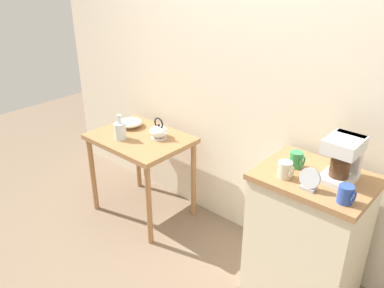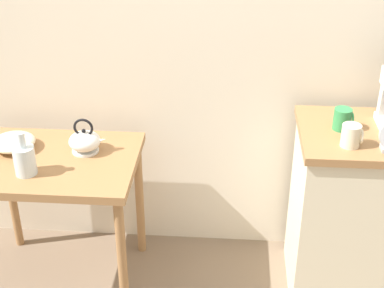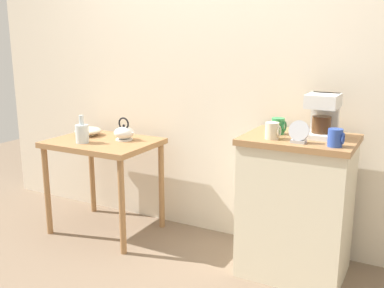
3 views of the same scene
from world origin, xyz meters
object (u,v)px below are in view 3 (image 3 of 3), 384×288
glass_carafe_vase (82,133)px  coffee_maker (323,113)px  bowl_stoneware (88,131)px  mug_blue (336,138)px  teakettle (124,133)px  mug_tall_green (278,126)px  table_clock (299,133)px  mug_small_cream (272,131)px

glass_carafe_vase → coffee_maker: bearing=9.0°
bowl_stoneware → mug_blue: mug_blue is taller
teakettle → mug_blue: size_ratio=1.87×
teakettle → coffee_maker: 1.46m
glass_carafe_vase → mug_blue: bearing=1.2°
mug_tall_green → table_clock: size_ratio=0.77×
teakettle → glass_carafe_vase: bearing=-135.3°
mug_blue → mug_tall_green: bearing=154.5°
mug_tall_green → coffee_maker: bearing=9.7°
teakettle → mug_small_cream: bearing=-7.3°
bowl_stoneware → mug_small_cream: 1.56m
coffee_maker → mug_blue: (0.12, -0.22, -0.09)m
bowl_stoneware → coffee_maker: size_ratio=0.80×
teakettle → mug_small_cream: mug_small_cream is taller
bowl_stoneware → mug_blue: 1.92m
mug_small_cream → table_clock: 0.17m
mug_blue → table_clock: (-0.20, -0.00, 0.01)m
mug_blue → table_clock: bearing=-178.6°
mug_tall_green → glass_carafe_vase: bearing=-171.2°
bowl_stoneware → coffee_maker: coffee_maker is taller
bowl_stoneware → mug_blue: (1.91, -0.18, 0.18)m
mug_small_cream → mug_tall_green: 0.16m
glass_carafe_vase → mug_blue: size_ratio=2.08×
teakettle → coffee_maker: bearing=1.8°
teakettle → mug_small_cream: 1.21m
glass_carafe_vase → table_clock: bearing=1.2°
mug_blue → bowl_stoneware: bearing=174.7°
mug_small_cream → table_clock: table_clock is taller
glass_carafe_vase → table_clock: 1.58m
coffee_maker → table_clock: bearing=-109.6°
glass_carafe_vase → mug_blue: (1.77, 0.04, 0.14)m
glass_carafe_vase → bowl_stoneware: bearing=121.8°
mug_blue → table_clock: 0.20m
mug_small_cream → mug_tall_green: same height
bowl_stoneware → glass_carafe_vase: bearing=-58.2°
glass_carafe_vase → table_clock: table_clock is taller
table_clock → coffee_maker: bearing=70.4°
mug_tall_green → mug_small_cream: bearing=-85.7°
mug_small_cream → mug_blue: bearing=-3.8°
glass_carafe_vase → mug_small_cream: size_ratio=2.07×
mug_small_cream → mug_tall_green: bearing=94.3°
glass_carafe_vase → mug_tall_green: 1.42m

